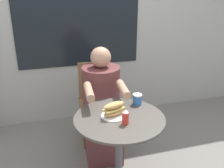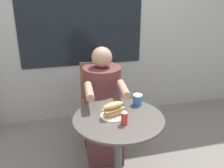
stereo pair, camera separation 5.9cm
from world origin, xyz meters
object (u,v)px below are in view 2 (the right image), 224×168
seated_diner (103,111)px  condiment_bottle (124,117)px  drink_cup (137,100)px  cafe_table (118,138)px  sandwich_on_plate (113,110)px  diner_chair (97,94)px

seated_diner → condiment_bottle: bearing=97.1°
drink_cup → cafe_table: bearing=-140.5°
sandwich_on_plate → condiment_bottle: size_ratio=1.65×
diner_chair → sandwich_on_plate: bearing=92.6°
cafe_table → seated_diner: size_ratio=0.63×
diner_chair → seated_diner: size_ratio=0.77×
condiment_bottle → sandwich_on_plate: bearing=110.0°
sandwich_on_plate → condiment_bottle: condiment_bottle is taller
sandwich_on_plate → drink_cup: (0.25, 0.15, -0.01)m
drink_cup → diner_chair: bearing=106.4°
cafe_table → diner_chair: (0.01, 0.90, -0.00)m
diner_chair → condiment_bottle: diner_chair is taller
condiment_bottle → diner_chair: bearing=90.4°
sandwich_on_plate → drink_cup: bearing=30.7°
diner_chair → drink_cup: bearing=111.7°
diner_chair → condiment_bottle: size_ratio=7.14×
cafe_table → sandwich_on_plate: bearing=141.8°
cafe_table → seated_diner: (-0.01, 0.55, -0.04)m
cafe_table → drink_cup: 0.37m
cafe_table → sandwich_on_plate: 0.25m
seated_diner → sandwich_on_plate: (-0.03, -0.52, 0.28)m
cafe_table → condiment_bottle: condiment_bottle is taller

